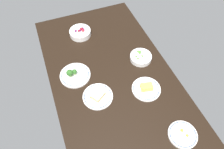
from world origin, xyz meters
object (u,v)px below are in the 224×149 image
Objects in this scene: bowl_peas at (141,57)px; plate_sandwich at (98,96)px; plate_eggs at (183,134)px; bowl_berries at (80,32)px; plate_broccoli at (75,75)px; plate_cheese at (146,89)px.

plate_sandwich is (-19.73, 40.74, -0.98)cm from bowl_peas.
bowl_peas is 62.30cm from plate_eggs.
bowl_berries is 109.23cm from plate_eggs.
plate_broccoli is (22.04, 9.81, 0.34)cm from plate_sandwich.
plate_cheese is (-28.29, -42.33, -0.37)cm from plate_broccoli.
plate_eggs is at bearing -162.71° from bowl_berries.
plate_sandwich is 57.09cm from plate_eggs.
bowl_peas is at bearing -64.16° from plate_sandwich.
plate_eggs is at bearing 177.58° from bowl_peas.
bowl_berries is at bearing -21.26° from plate_broccoli.
bowl_berries is 73.15cm from plate_cheese.
bowl_berries is 42.65cm from plate_broccoli.
plate_broccoli is at bearing 56.25° from plate_cheese.
bowl_berries is 62.05cm from plate_sandwich.
plate_cheese is at bearing -158.45° from bowl_berries.
plate_cheese is at bearing -100.87° from plate_sandwich.
plate_sandwich is 1.17× the size of plate_eggs.
bowl_peas reaches higher than plate_sandwich.
bowl_peas is 0.81× the size of plate_sandwich.
plate_eggs is (-62.24, 2.63, -0.96)cm from bowl_peas.
plate_sandwich is at bearing 79.13° from plate_cheese.
bowl_berries is 0.88× the size of plate_sandwich.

